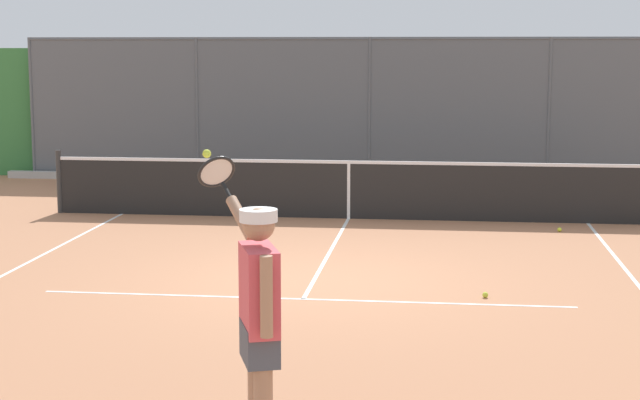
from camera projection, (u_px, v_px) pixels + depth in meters
name	position (u px, v px, depth m)	size (l,w,h in m)	color
ground_plane	(314.00, 281.00, 12.22)	(60.00, 60.00, 0.00)	#B27551
court_line_markings	(300.00, 305.00, 11.07)	(7.76, 9.90, 0.01)	white
fence_backdrop	(372.00, 114.00, 21.52)	(17.56, 1.37, 3.00)	#565B60
tennis_net	(349.00, 189.00, 16.57)	(9.97, 0.09, 1.07)	#2D2D2D
tennis_player	(258.00, 311.00, 6.82)	(0.81, 1.28, 2.03)	navy
tennis_ball_by_sideline	(485.00, 295.00, 11.38)	(0.07, 0.07, 0.07)	#C1D138
tennis_ball_near_baseline	(559.00, 230.00, 15.45)	(0.07, 0.07, 0.07)	#CCDB33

